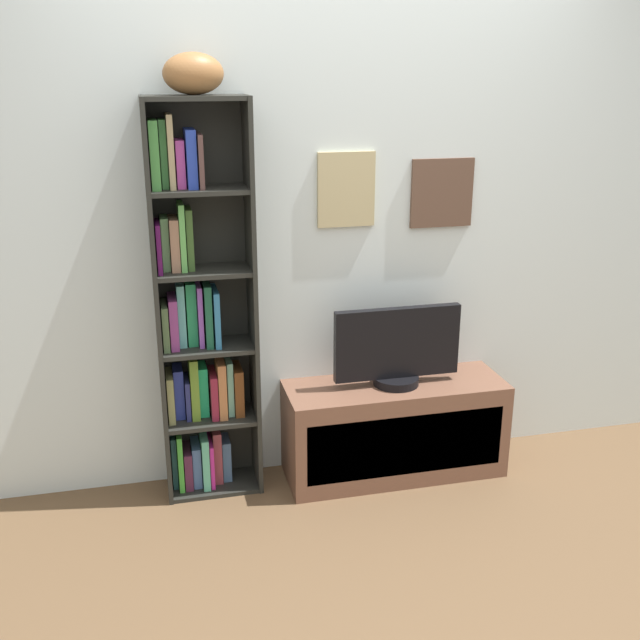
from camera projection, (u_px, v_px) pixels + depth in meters
The scene contains 6 objects.
ground at pixel (397, 604), 2.85m from camera, with size 5.20×5.20×0.04m, color brown.
back_wall at pixel (327, 211), 3.47m from camera, with size 4.80×0.08×2.59m.
bookshelf at pixel (198, 321), 3.36m from camera, with size 0.44×0.24×1.82m.
football at pixel (193, 73), 3.00m from camera, with size 0.25×0.17×0.17m, color brown.
tv_stand at pixel (394, 429), 3.67m from camera, with size 1.07×0.37×0.48m.
television at pixel (397, 348), 3.53m from camera, with size 0.61×0.22×0.39m.
Camera 1 is at (-0.83, -2.21, 1.92)m, focal length 41.78 mm.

